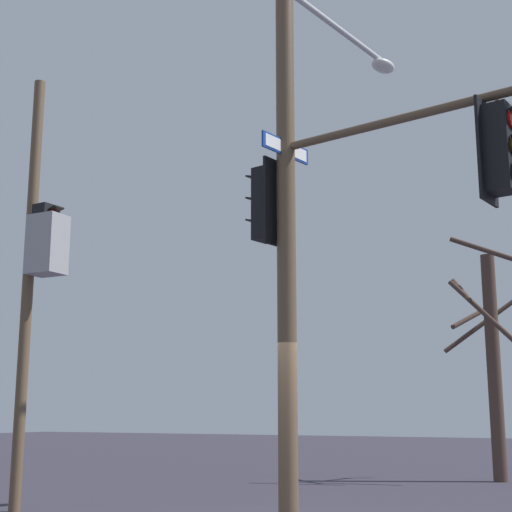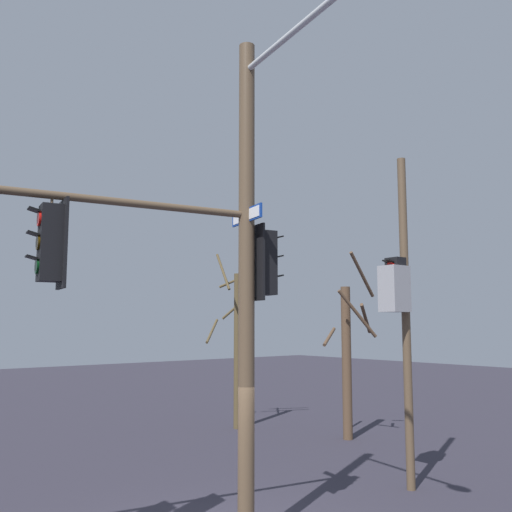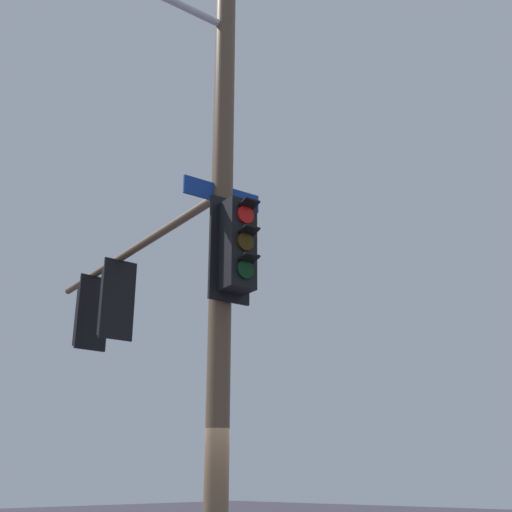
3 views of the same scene
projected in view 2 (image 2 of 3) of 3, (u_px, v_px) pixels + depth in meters
main_signal_pole_assembly at (193, 251)px, 9.02m from camera, size 5.99×4.51×8.42m
secondary_pole_assembly at (399, 299)px, 12.53m from camera, size 0.76×0.47×7.28m
bare_tree_behind_pole at (348, 354)px, 17.78m from camera, size 1.75×1.70×5.72m
bare_tree_corner at (236, 342)px, 19.72m from camera, size 2.43×1.76×6.00m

